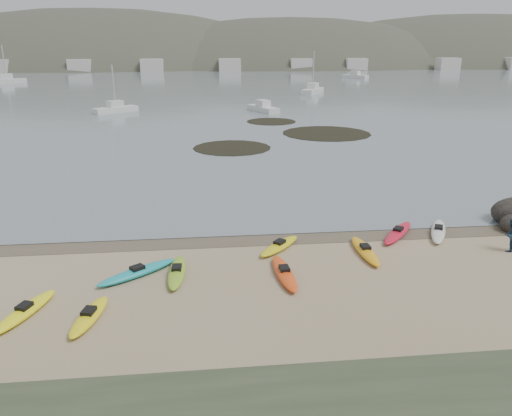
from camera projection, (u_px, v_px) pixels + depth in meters
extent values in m
plane|color=tan|center=(256.00, 236.00, 25.63)|extent=(600.00, 600.00, 0.00)
plane|color=brown|center=(257.00, 238.00, 25.34)|extent=(60.00, 60.00, 0.00)
plane|color=slate|center=(204.00, 57.00, 308.38)|extent=(1200.00, 1200.00, 0.00)
ellipsoid|color=#FFFB15|center=(25.00, 311.00, 18.13)|extent=(1.83, 3.38, 0.34)
ellipsoid|color=#8CC026|center=(177.00, 272.00, 21.20)|extent=(0.87, 3.37, 0.34)
ellipsoid|color=red|center=(398.00, 233.00, 25.55)|extent=(2.88, 3.33, 0.34)
ellipsoid|color=yellow|center=(89.00, 316.00, 17.80)|extent=(1.30, 3.00, 0.34)
ellipsoid|color=#FDAB15|center=(365.00, 251.00, 23.35)|extent=(0.76, 3.53, 0.34)
ellipsoid|color=#F34C15|center=(284.00, 273.00, 21.12)|extent=(0.93, 3.60, 0.34)
ellipsoid|color=yellow|center=(280.00, 246.00, 23.90)|extent=(2.55, 2.77, 0.34)
ellipsoid|color=teal|center=(138.00, 272.00, 21.19)|extent=(3.42, 2.87, 0.34)
ellipsoid|color=silver|center=(438.00, 231.00, 25.77)|extent=(2.26, 3.58, 0.34)
imported|color=navy|center=(511.00, 235.00, 23.52)|extent=(0.99, 0.95, 1.61)
cylinder|color=black|center=(232.00, 148.00, 46.45)|extent=(7.27, 7.27, 0.04)
cylinder|color=black|center=(326.00, 133.00, 53.70)|extent=(9.50, 9.50, 0.04)
cylinder|color=black|center=(271.00, 122.00, 61.56)|extent=(6.09, 6.09, 0.04)
cube|color=silver|center=(116.00, 110.00, 69.18)|extent=(6.02, 5.27, 0.88)
cube|color=silver|center=(263.00, 109.00, 70.03)|extent=(4.08, 6.42, 0.87)
cube|color=silver|center=(313.00, 91.00, 94.41)|extent=(5.64, 7.53, 1.05)
cube|color=silver|center=(7.00, 81.00, 116.64)|extent=(8.61, 5.63, 1.17)
cube|color=silver|center=(355.00, 76.00, 133.09)|extent=(6.26, 6.87, 1.02)
ellipsoid|color=#384235|center=(101.00, 109.00, 210.60)|extent=(220.00, 120.00, 80.00)
ellipsoid|color=#384235|center=(290.00, 102.00, 213.12)|extent=(200.00, 110.00, 68.00)
ellipsoid|color=#384235|center=(466.00, 101.00, 231.72)|extent=(230.00, 130.00, 76.00)
cube|color=beige|center=(75.00, 66.00, 157.40)|extent=(7.00, 5.00, 4.00)
cube|color=beige|center=(152.00, 65.00, 159.83)|extent=(7.00, 5.00, 4.00)
cube|color=beige|center=(227.00, 65.00, 162.26)|extent=(7.00, 5.00, 4.00)
cube|color=beige|center=(299.00, 65.00, 164.69)|extent=(7.00, 5.00, 4.00)
cube|color=beige|center=(370.00, 64.00, 167.12)|extent=(7.00, 5.00, 4.00)
cube|color=beige|center=(438.00, 64.00, 169.55)|extent=(7.00, 5.00, 4.00)
cube|color=beige|center=(505.00, 64.00, 171.98)|extent=(7.00, 5.00, 4.00)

